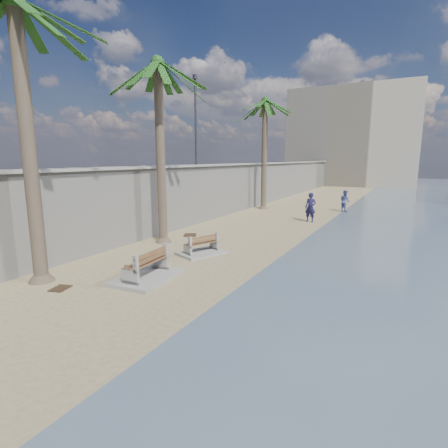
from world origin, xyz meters
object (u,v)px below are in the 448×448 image
(bench_near, at_px, (146,267))
(palm_back, at_px, (265,103))
(palm_front, at_px, (14,6))
(person_b, at_px, (345,200))
(person_a, at_px, (311,205))
(bench_far, at_px, (201,246))
(palm_mid, at_px, (158,65))

(bench_near, distance_m, palm_back, 19.26)
(palm_front, relative_size, person_b, 5.17)
(palm_back, bearing_deg, person_a, -40.65)
(bench_near, distance_m, bench_far, 3.53)
(bench_near, bearing_deg, palm_front, -148.55)
(bench_far, xyz_separation_m, person_a, (2.07, 9.69, 0.73))
(palm_front, xyz_separation_m, person_a, (4.94, 15.01, -7.20))
(person_a, bearing_deg, person_b, 82.87)
(palm_mid, bearing_deg, bench_near, -57.91)
(palm_back, relative_size, person_a, 4.30)
(bench_far, height_order, palm_front, palm_front)
(bench_near, relative_size, palm_mid, 0.27)
(palm_front, bearing_deg, palm_mid, 88.94)
(bench_far, height_order, person_a, person_a)
(bench_far, bearing_deg, person_b, 78.22)
(bench_far, xyz_separation_m, palm_front, (-2.87, -5.32, 7.93))
(palm_back, relative_size, person_b, 5.11)
(palm_front, distance_m, palm_mid, 6.28)
(bench_near, bearing_deg, person_a, 81.33)
(bench_far, relative_size, palm_back, 0.24)
(bench_near, xyz_separation_m, palm_mid, (-2.81, 4.48, 7.60))
(palm_mid, height_order, person_a, palm_mid)
(bench_far, height_order, palm_back, palm_back)
(bench_far, bearing_deg, bench_near, -89.15)
(palm_back, xyz_separation_m, person_b, (6.01, 1.49, -7.27))
(person_a, bearing_deg, palm_front, -104.03)
(bench_far, xyz_separation_m, person_b, (3.20, 15.35, 0.56))
(bench_near, distance_m, person_b, 19.15)
(bench_near, bearing_deg, palm_mid, 122.09)
(bench_near, height_order, bench_far, bench_near)
(bench_far, distance_m, person_a, 9.93)
(palm_front, bearing_deg, bench_near, 31.45)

